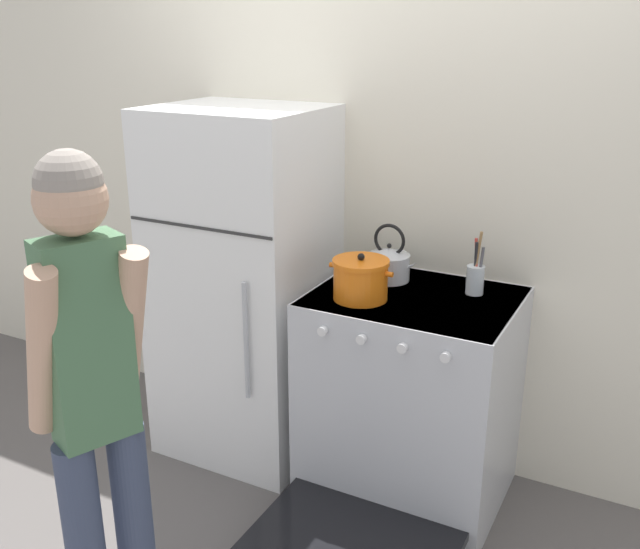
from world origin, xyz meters
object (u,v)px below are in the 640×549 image
person (94,395)px  refrigerator (244,286)px  tea_kettle (389,263)px  stove_range (407,402)px  utensil_jar (475,277)px  dutch_oven_pot (361,279)px

person → refrigerator: bearing=37.0°
refrigerator → person: 1.27m
person → tea_kettle: bearing=8.4°
refrigerator → stove_range: size_ratio=1.17×
refrigerator → utensil_jar: refrigerator is taller
stove_range → utensil_jar: bearing=40.9°
dutch_oven_pot → utensil_jar: size_ratio=1.03×
refrigerator → person: person is taller
stove_range → dutch_oven_pot: size_ratio=5.12×
stove_range → tea_kettle: (-0.16, 0.17, 0.53)m
refrigerator → dutch_oven_pot: size_ratio=6.00×
dutch_oven_pot → utensil_jar: bearing=34.7°
refrigerator → tea_kettle: bearing=9.8°
stove_range → utensil_jar: (0.20, 0.17, 0.52)m
stove_range → utensil_jar: 0.58m
stove_range → utensil_jar: utensil_jar is taller
person → dutch_oven_pot: bearing=5.8°
refrigerator → utensil_jar: (1.01, 0.12, 0.17)m
tea_kettle → person: (-0.34, -1.33, -0.05)m
refrigerator → person: size_ratio=0.98×
stove_range → dutch_oven_pot: dutch_oven_pot is taller
utensil_jar → person: bearing=-117.8°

